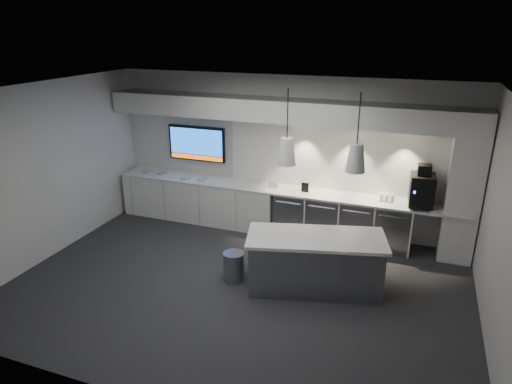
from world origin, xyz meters
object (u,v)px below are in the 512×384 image
at_px(bin, 234,266).
at_px(coffee_machine, 422,189).
at_px(wall_tv, 197,143).
at_px(island, 315,262).

xyz_separation_m(bin, coffee_machine, (2.69, 2.02, 0.97)).
height_order(wall_tv, bin, wall_tv).
xyz_separation_m(wall_tv, bin, (1.76, -2.27, -1.32)).
xyz_separation_m(island, bin, (-1.27, -0.21, -0.21)).
bearing_deg(island, bin, 174.67).
xyz_separation_m(island, coffee_machine, (1.42, 1.82, 0.76)).
distance_m(wall_tv, island, 3.83).
relative_size(wall_tv, island, 0.56).
bearing_deg(bin, wall_tv, 127.73).
bearing_deg(island, wall_tv, 131.14).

